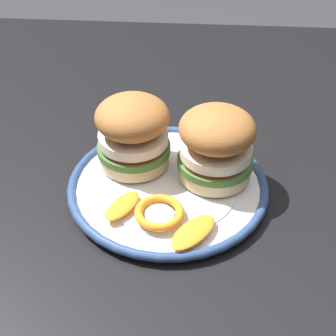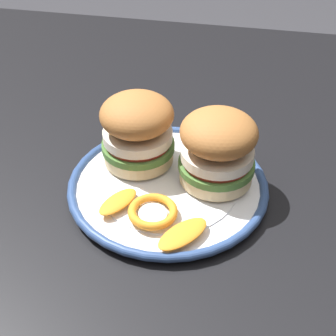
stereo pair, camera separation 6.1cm
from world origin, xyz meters
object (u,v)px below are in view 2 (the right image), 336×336
at_px(sandwich_half_right, 218,147).
at_px(dining_table, 163,213).
at_px(dinner_plate, 168,186).
at_px(sandwich_half_left, 138,129).

bearing_deg(sandwich_half_right, dining_table, -14.68).
height_order(dining_table, dinner_plate, dinner_plate).
distance_m(dinner_plate, sandwich_half_left, 0.09).
bearing_deg(dining_table, dinner_plate, 112.62).
bearing_deg(dining_table, sandwich_half_right, 165.32).
relative_size(dining_table, dinner_plate, 5.31).
relative_size(dining_table, sandwich_half_right, 12.63).
relative_size(dinner_plate, sandwich_half_right, 2.38).
relative_size(dinner_plate, sandwich_half_left, 2.32).
bearing_deg(dinner_plate, sandwich_half_left, -38.71).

